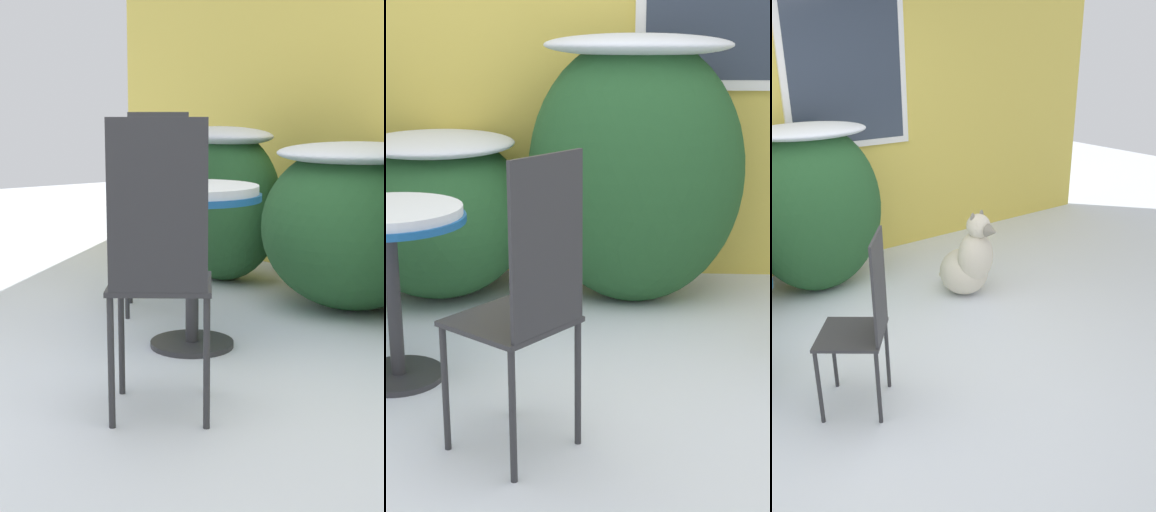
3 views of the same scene
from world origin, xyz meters
The scene contains 5 objects.
ground_plane centered at (0.00, 0.00, 0.00)m, with size 16.00×16.00×0.00m, color silver.
shrub_middle centered at (-0.83, 1.70, 0.50)m, with size 1.01×1.05×0.92m.
shrub_right centered at (0.26, 1.65, 0.76)m, with size 1.16×0.75×1.44m.
patio_table centered at (-0.78, 0.55, 0.62)m, with size 0.64×0.64×0.76m.
patio_chair_far_side centered at (-0.14, -0.05, 0.58)m, with size 0.52×0.52×1.08m.
Camera 2 is at (0.17, -2.53, 1.44)m, focal length 55.00 mm.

